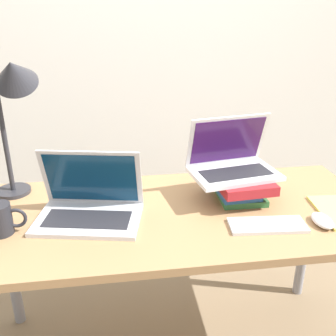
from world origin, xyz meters
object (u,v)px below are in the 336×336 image
wireless_keyboard (267,225)px  desk_lamp (13,90)px  book_stack (239,185)px  laptop_left (90,205)px  mouse (322,220)px  laptop_on_books (232,162)px  mug (1,219)px

wireless_keyboard → desk_lamp: bearing=156.9°
book_stack → wireless_keyboard: book_stack is taller
laptop_left → desk_lamp: (-0.26, 0.22, 0.38)m
laptop_left → mouse: laptop_left is taller
laptop_on_books → wireless_keyboard: bearing=-76.7°
wireless_keyboard → mouse: 0.20m
desk_lamp → mug: bearing=-97.5°
mug → laptop_left: bearing=12.8°
wireless_keyboard → laptop_left: bearing=165.8°
mouse → mug: 1.12m
mug → desk_lamp: desk_lamp is taller
book_stack → desk_lamp: (-0.84, 0.14, 0.38)m
laptop_left → desk_lamp: 0.51m
laptop_left → wireless_keyboard: bearing=-14.2°
mouse → desk_lamp: 1.22m
desk_lamp → laptop_left: bearing=-40.1°
laptop_on_books → desk_lamp: bearing=171.9°
mouse → wireless_keyboard: bearing=176.4°
laptop_left → mouse: 0.84m
mug → mouse: bearing=-5.3°
laptop_on_books → mouse: 0.40m
laptop_on_books → mouse: bearing=-46.2°
desk_lamp → mouse: bearing=-19.7°
laptop_left → laptop_on_books: laptop_on_books is taller
mug → desk_lamp: size_ratio=0.23×
mouse → mug: bearing=174.7°
desk_lamp → laptop_on_books: bearing=-8.1°
wireless_keyboard → mouse: mouse is taller
laptop_on_books → mug: (-0.86, -0.17, -0.09)m
book_stack → mouse: (0.23, -0.24, -0.04)m
desk_lamp → wireless_keyboard: bearing=-23.1°
mouse → mug: size_ratio=0.83×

